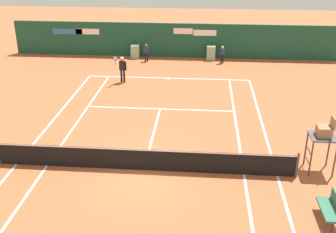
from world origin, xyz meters
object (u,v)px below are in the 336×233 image
Objects in this scene: player_bench at (332,207)px; player_on_baseline at (122,67)px; tennis_ball_by_sideline at (133,94)px; tennis_ball_mid_court at (120,85)px; ball_kid_centre_post at (222,53)px; umpire_chair at (324,135)px; ball_kid_left_post at (146,51)px.

player_on_baseline is (-9.44, 13.27, 0.48)m from player_bench.
tennis_ball_mid_court is (-1.09, 1.45, 0.00)m from tennis_ball_by_sideline.
player_bench is 20.40× the size of tennis_ball_by_sideline.
ball_kid_centre_post is 18.87× the size of tennis_ball_by_sideline.
player_bench is at bearing -52.92° from tennis_ball_by_sideline.
umpire_chair is 13.73m from tennis_ball_mid_court.
player_bench is 20.40× the size of tennis_ball_mid_court.
player_bench is (-0.39, -3.21, -1.06)m from umpire_chair.
ball_kid_centre_post is at bearing 12.58° from umpire_chair.
ball_kid_centre_post is at bearing 40.33° from tennis_ball_mid_court.
ball_kid_left_post is 1.02× the size of ball_kid_centre_post.
player_on_baseline is at bearing 71.29° from ball_kid_left_post.
tennis_ball_mid_court is at bearing 37.06° from player_bench.
player_on_baseline is 27.40× the size of tennis_ball_mid_court.
ball_kid_centre_post is at bearing 9.23° from player_bench.
umpire_chair is at bearing -43.48° from tennis_ball_mid_court.
tennis_ball_by_sideline is (1.02, -2.12, -0.96)m from player_on_baseline.
tennis_ball_by_sideline is 1.00× the size of tennis_ball_mid_court.
umpire_chair is 3.40m from player_bench.
tennis_ball_by_sideline is at bearing 47.98° from umpire_chair.
ball_kid_left_post is 7.06m from tennis_ball_by_sideline.
player_on_baseline is 8.14m from ball_kid_centre_post.
umpire_chair reaches higher than player_on_baseline.
player_on_baseline reaches higher than ball_kid_left_post.
tennis_ball_mid_court is at bearing 71.79° from ball_kid_left_post.
player_bench is at bearing 89.51° from ball_kid_centre_post.
ball_kid_left_post reaches higher than tennis_ball_by_sideline.
umpire_chair reaches higher than tennis_ball_by_sideline.
player_bench is 15.79m from tennis_ball_mid_court.
player_on_baseline reaches higher than player_bench.
tennis_ball_by_sideline is 1.81m from tennis_ball_mid_court.
tennis_ball_by_sideline is (-8.43, 11.15, -0.48)m from player_bench.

